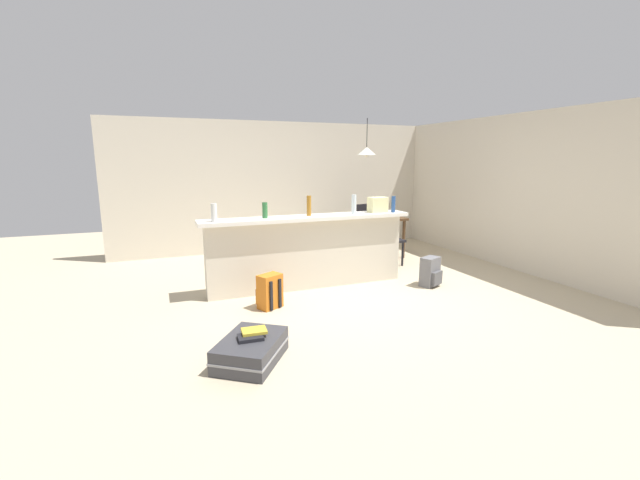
{
  "coord_description": "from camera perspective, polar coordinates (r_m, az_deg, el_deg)",
  "views": [
    {
      "loc": [
        -2.35,
        -4.85,
        1.78
      ],
      "look_at": [
        -0.27,
        0.42,
        0.66
      ],
      "focal_mm": 22.96,
      "sensor_mm": 36.0,
      "label": 1
    }
  ],
  "objects": [
    {
      "name": "ground_plane",
      "position": [
        5.68,
        4.16,
        -7.38
      ],
      "size": [
        13.0,
        13.0,
        0.05
      ],
      "primitive_type": "cube",
      "color": "#BCAD8E"
    },
    {
      "name": "wall_back",
      "position": [
        8.26,
        -4.97,
        7.45
      ],
      "size": [
        6.6,
        0.1,
        2.5
      ],
      "primitive_type": "cube",
      "color": "beige",
      "rests_on": "ground_plane"
    },
    {
      "name": "wall_right",
      "position": [
        7.48,
        24.93,
        6.08
      ],
      "size": [
        0.1,
        6.0,
        2.5
      ],
      "primitive_type": "cube",
      "color": "beige",
      "rests_on": "ground_plane"
    },
    {
      "name": "partition_half_wall",
      "position": [
        5.71,
        -1.61,
        -1.96
      ],
      "size": [
        2.8,
        0.2,
        0.97
      ],
      "primitive_type": "cube",
      "color": "beige",
      "rests_on": "ground_plane"
    },
    {
      "name": "bar_countertop",
      "position": [
        5.61,
        -1.64,
        3.11
      ],
      "size": [
        2.96,
        0.4,
        0.05
      ],
      "primitive_type": "cube",
      "color": "white",
      "rests_on": "partition_half_wall"
    },
    {
      "name": "bottle_white",
      "position": [
        5.24,
        -14.55,
        3.72
      ],
      "size": [
        0.07,
        0.07,
        0.23
      ],
      "primitive_type": "cylinder",
      "color": "silver",
      "rests_on": "bar_countertop"
    },
    {
      "name": "bottle_green",
      "position": [
        5.44,
        -7.68,
        4.14
      ],
      "size": [
        0.07,
        0.07,
        0.21
      ],
      "primitive_type": "cylinder",
      "color": "#2D6B38",
      "rests_on": "bar_countertop"
    },
    {
      "name": "bottle_amber",
      "position": [
        5.61,
        -1.55,
        4.8
      ],
      "size": [
        0.06,
        0.06,
        0.28
      ],
      "primitive_type": "cylinder",
      "color": "#9E661E",
      "rests_on": "bar_countertop"
    },
    {
      "name": "bottle_clear",
      "position": [
        5.78,
        4.74,
        4.95
      ],
      "size": [
        0.07,
        0.07,
        0.28
      ],
      "primitive_type": "cylinder",
      "color": "silver",
      "rests_on": "bar_countertop"
    },
    {
      "name": "bottle_blue",
      "position": [
        6.08,
        10.18,
        4.93
      ],
      "size": [
        0.06,
        0.06,
        0.24
      ],
      "primitive_type": "cylinder",
      "color": "#284C89",
      "rests_on": "bar_countertop"
    },
    {
      "name": "grocery_bag",
      "position": [
        6.06,
        8.04,
        4.89
      ],
      "size": [
        0.26,
        0.18,
        0.22
      ],
      "primitive_type": "cube",
      "color": "beige",
      "rests_on": "bar_countertop"
    },
    {
      "name": "dining_table",
      "position": [
        7.59,
        7.15,
        2.49
      ],
      "size": [
        1.1,
        0.8,
        0.74
      ],
      "color": "#4C331E",
      "rests_on": "ground_plane"
    },
    {
      "name": "dining_chair_near_partition",
      "position": [
        7.09,
        9.31,
        0.76
      ],
      "size": [
        0.44,
        0.44,
        0.93
      ],
      "color": "black",
      "rests_on": "ground_plane"
    },
    {
      "name": "dining_chair_far_side",
      "position": [
        8.16,
        5.85,
        2.2
      ],
      "size": [
        0.46,
        0.46,
        0.93
      ],
      "color": "black",
      "rests_on": "ground_plane"
    },
    {
      "name": "pendant_lamp",
      "position": [
        7.56,
        6.52,
        12.22
      ],
      "size": [
        0.34,
        0.34,
        0.69
      ],
      "color": "black"
    },
    {
      "name": "suitcase_flat_charcoal",
      "position": [
        3.83,
        -9.59,
        -14.85
      ],
      "size": [
        0.8,
        0.87,
        0.22
      ],
      "color": "#38383D",
      "rests_on": "ground_plane"
    },
    {
      "name": "backpack_orange",
      "position": [
        5.04,
        -7.06,
        -7.17
      ],
      "size": [
        0.33,
        0.32,
        0.42
      ],
      "color": "orange",
      "rests_on": "ground_plane"
    },
    {
      "name": "backpack_grey",
      "position": [
        6.05,
        15.14,
        -4.36
      ],
      "size": [
        0.33,
        0.31,
        0.42
      ],
      "color": "slate",
      "rests_on": "ground_plane"
    },
    {
      "name": "book_stack",
      "position": [
        3.79,
        -9.44,
        -12.86
      ],
      "size": [
        0.28,
        0.23,
        0.06
      ],
      "color": "black",
      "rests_on": "suitcase_flat_charcoal"
    }
  ]
}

